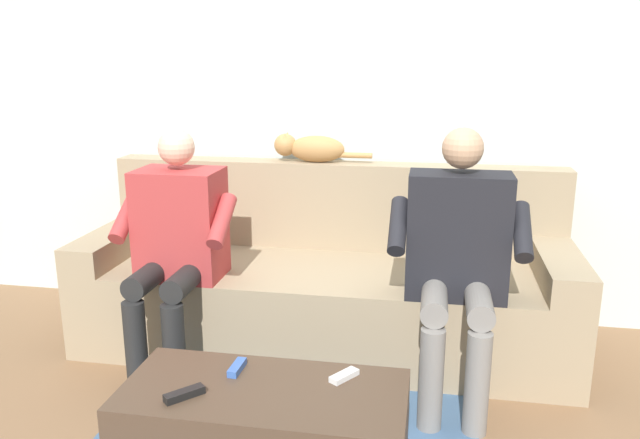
{
  "coord_description": "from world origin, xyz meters",
  "views": [
    {
      "loc": [
        -0.52,
        2.93,
        1.48
      ],
      "look_at": [
        0.0,
        0.03,
        0.71
      ],
      "focal_mm": 35.37,
      "sensor_mm": 36.0,
      "label": 1
    }
  ],
  "objects_px": {
    "cat_on_backrest": "(310,148)",
    "person_left_seated": "(458,251)",
    "couch": "(326,285)",
    "person_right_seated": "(176,237)",
    "remote_white": "(344,376)",
    "remote_black": "(184,394)",
    "remote_blue": "(237,368)"
  },
  "relations": [
    {
      "from": "person_left_seated",
      "to": "person_right_seated",
      "type": "distance_m",
      "value": 1.29
    },
    {
      "from": "cat_on_backrest",
      "to": "couch",
      "type": "bearing_deg",
      "value": 116.3
    },
    {
      "from": "couch",
      "to": "person_right_seated",
      "type": "distance_m",
      "value": 0.83
    },
    {
      "from": "couch",
      "to": "remote_blue",
      "type": "xyz_separation_m",
      "value": [
        0.12,
        1.14,
        0.1
      ]
    },
    {
      "from": "cat_on_backrest",
      "to": "remote_white",
      "type": "bearing_deg",
      "value": 105.67
    },
    {
      "from": "couch",
      "to": "remote_black",
      "type": "xyz_separation_m",
      "value": [
        0.24,
        1.34,
        0.1
      ]
    },
    {
      "from": "couch",
      "to": "remote_black",
      "type": "distance_m",
      "value": 1.37
    },
    {
      "from": "remote_white",
      "to": "remote_black",
      "type": "distance_m",
      "value": 0.54
    },
    {
      "from": "remote_black",
      "to": "remote_blue",
      "type": "xyz_separation_m",
      "value": [
        -0.11,
        -0.2,
        -0.0
      ]
    },
    {
      "from": "cat_on_backrest",
      "to": "remote_white",
      "type": "relative_size",
      "value": 4.71
    },
    {
      "from": "cat_on_backrest",
      "to": "person_left_seated",
      "type": "bearing_deg",
      "value": 137.78
    },
    {
      "from": "cat_on_backrest",
      "to": "remote_black",
      "type": "height_order",
      "value": "cat_on_backrest"
    },
    {
      "from": "person_right_seated",
      "to": "remote_blue",
      "type": "bearing_deg",
      "value": 125.08
    },
    {
      "from": "remote_black",
      "to": "remote_white",
      "type": "bearing_deg",
      "value": 156.54
    },
    {
      "from": "couch",
      "to": "remote_black",
      "type": "relative_size",
      "value": 18.33
    },
    {
      "from": "person_right_seated",
      "to": "remote_white",
      "type": "relative_size",
      "value": 10.05
    },
    {
      "from": "remote_black",
      "to": "person_left_seated",
      "type": "bearing_deg",
      "value": 178.78
    },
    {
      "from": "remote_white",
      "to": "remote_black",
      "type": "xyz_separation_m",
      "value": [
        0.49,
        0.22,
        0.0
      ]
    },
    {
      "from": "couch",
      "to": "person_left_seated",
      "type": "height_order",
      "value": "person_left_seated"
    },
    {
      "from": "couch",
      "to": "remote_blue",
      "type": "bearing_deg",
      "value": 83.83
    },
    {
      "from": "person_left_seated",
      "to": "cat_on_backrest",
      "type": "height_order",
      "value": "person_left_seated"
    },
    {
      "from": "person_left_seated",
      "to": "cat_on_backrest",
      "type": "relative_size",
      "value": 2.2
    },
    {
      "from": "person_left_seated",
      "to": "cat_on_backrest",
      "type": "distance_m",
      "value": 1.11
    },
    {
      "from": "person_right_seated",
      "to": "remote_blue",
      "type": "relative_size",
      "value": 10.05
    },
    {
      "from": "couch",
      "to": "remote_white",
      "type": "xyz_separation_m",
      "value": [
        -0.26,
        1.13,
        0.1
      ]
    },
    {
      "from": "remote_black",
      "to": "remote_blue",
      "type": "relative_size",
      "value": 1.18
    },
    {
      "from": "remote_white",
      "to": "couch",
      "type": "bearing_deg",
      "value": 47.74
    },
    {
      "from": "couch",
      "to": "person_left_seated",
      "type": "relative_size",
      "value": 2.08
    },
    {
      "from": "cat_on_backrest",
      "to": "remote_black",
      "type": "relative_size",
      "value": 4.0
    },
    {
      "from": "person_left_seated",
      "to": "person_right_seated",
      "type": "relative_size",
      "value": 1.03
    },
    {
      "from": "couch",
      "to": "person_right_seated",
      "type": "relative_size",
      "value": 2.15
    },
    {
      "from": "person_left_seated",
      "to": "remote_blue",
      "type": "height_order",
      "value": "person_left_seated"
    }
  ]
}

